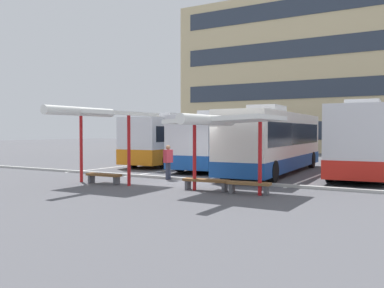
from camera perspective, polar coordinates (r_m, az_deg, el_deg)
ground_plane at (r=19.16m, az=0.35°, el=-5.16°), size 160.00×160.00×0.00m
terminal_building at (r=51.61m, az=19.64°, el=8.70°), size 35.22×13.16×19.96m
coach_bus_0 at (r=29.53m, az=-1.97°, el=0.39°), size 3.09×10.64×3.50m
coach_bus_1 at (r=26.67m, az=4.44°, el=0.29°), size 3.30×10.95×3.52m
coach_bus_2 at (r=23.51m, az=11.14°, el=0.23°), size 3.14×11.89×3.63m
coach_bus_3 at (r=23.83m, az=22.36°, el=0.36°), size 3.32×11.15×3.82m
lane_stripe_0 at (r=29.61m, az=-6.82°, el=-2.70°), size 0.16×14.00×0.01m
lane_stripe_1 at (r=27.32m, az=0.17°, el=-3.07°), size 0.16×14.00×0.01m
lane_stripe_2 at (r=25.51m, az=8.29°, el=-3.43°), size 0.16×14.00×0.01m
lane_stripe_3 at (r=24.28m, az=17.44°, el=-3.76°), size 0.16×14.00×0.01m
waiting_shelter_0 at (r=18.56m, az=-12.41°, el=4.02°), size 3.74×4.80×3.34m
bench_0 at (r=18.82m, az=-11.86°, el=-4.30°), size 1.72×0.47×0.45m
waiting_shelter_1 at (r=15.53m, az=4.17°, el=3.03°), size 3.71×4.79×2.88m
bench_1 at (r=16.39m, az=1.90°, el=-5.15°), size 1.89×0.55×0.45m
bench_2 at (r=15.60m, az=7.71°, el=-5.54°), size 1.63×0.57×0.45m
platform_kerb at (r=19.49m, az=0.93°, el=-4.87°), size 44.00×0.24×0.12m
waiting_passenger_0 at (r=19.99m, az=-3.26°, el=-2.15°), size 0.26×0.49×1.64m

